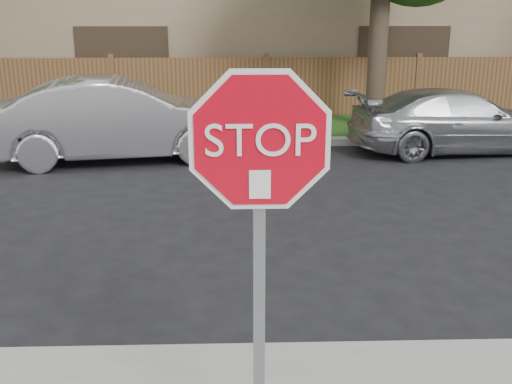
{
  "coord_description": "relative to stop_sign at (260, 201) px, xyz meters",
  "views": [
    {
      "loc": [
        -0.77,
        -4.43,
        2.77
      ],
      "look_at": [
        -0.66,
        -0.9,
        1.7
      ],
      "focal_mm": 42.0,
      "sensor_mm": 36.0,
      "label": 1
    }
  ],
  "objects": [
    {
      "name": "sedan_left",
      "position": [
        -2.34,
        8.4,
        -1.04
      ],
      "size": [
        4.98,
        2.45,
        1.57
      ],
      "primitive_type": "imported",
      "rotation": [
        0.0,
        0.0,
        1.74
      ],
      "color": "#B5B5BA",
      "rests_on": "ground"
    },
    {
      "name": "fence",
      "position": [
        0.66,
        12.88,
        -1.03
      ],
      "size": [
        70.0,
        0.12,
        1.6
      ],
      "primitive_type": "cube",
      "color": "brown",
      "rests_on": "ground"
    },
    {
      "name": "grass_strip",
      "position": [
        0.66,
        11.28,
        -1.77
      ],
      "size": [
        70.0,
        3.0,
        0.12
      ],
      "primitive_type": "cube",
      "color": "#1E4714",
      "rests_on": "ground"
    },
    {
      "name": "ground",
      "position": [
        0.66,
        1.48,
        -1.83
      ],
      "size": [
        90.0,
        90.0,
        0.0
      ],
      "primitive_type": "plane",
      "color": "black",
      "rests_on": "ground"
    },
    {
      "name": "sedan_right",
      "position": [
        4.34,
        8.91,
        -1.2
      ],
      "size": [
        4.53,
        2.28,
        1.26
      ],
      "primitive_type": "imported",
      "rotation": [
        0.0,
        0.0,
        1.69
      ],
      "color": "#A8AAAF",
      "rests_on": "ground"
    },
    {
      "name": "far_curb",
      "position": [
        0.66,
        9.63,
        -1.75
      ],
      "size": [
        70.0,
        0.3,
        0.15
      ],
      "primitive_type": "cube",
      "color": "gray",
      "rests_on": "ground"
    },
    {
      "name": "stop_sign",
      "position": [
        0.0,
        0.0,
        0.0
      ],
      "size": [
        1.01,
        0.13,
        2.55
      ],
      "color": "gray",
      "rests_on": "sidewalk_near"
    }
  ]
}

